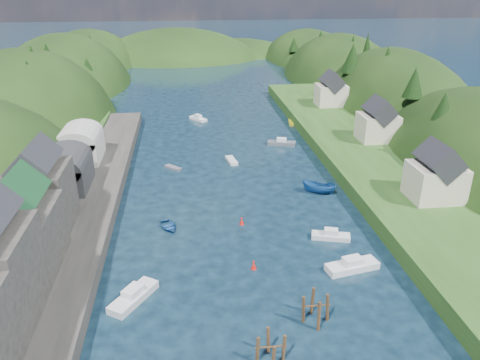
{
  "coord_description": "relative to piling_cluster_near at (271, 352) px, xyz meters",
  "views": [
    {
      "loc": [
        -7.48,
        -34.57,
        31.49
      ],
      "look_at": [
        0.0,
        28.0,
        4.0
      ],
      "focal_mm": 35.0,
      "sensor_mm": 36.0,
      "label": 1
    }
  ],
  "objects": [
    {
      "name": "hillside_left",
      "position": [
        -43.97,
        78.39,
        -9.14
      ],
      "size": [
        44.0,
        245.56,
        52.0
      ],
      "color": "black",
      "rests_on": "ground"
    },
    {
      "name": "terrace_right",
      "position": [
        26.03,
        43.39,
        0.09
      ],
      "size": [
        16.0,
        120.0,
        2.4
      ],
      "primitive_type": "cube",
      "color": "#234719",
      "rests_on": "ground"
    },
    {
      "name": "boat_sheds",
      "position": [
        -24.97,
        42.39,
        4.17
      ],
      "size": [
        7.0,
        21.0,
        7.5
      ],
      "color": "#2D2D30",
      "rests_on": "quay_left"
    },
    {
      "name": "far_hills",
      "position": [
        2.25,
        177.39,
        -11.91
      ],
      "size": [
        103.0,
        68.0,
        44.0
      ],
      "color": "black",
      "rests_on": "ground"
    },
    {
      "name": "moored_boats",
      "position": [
        -0.78,
        17.37,
        -0.4
      ],
      "size": [
        37.32,
        89.34,
        2.46
      ],
      "color": "white",
      "rests_on": "ground"
    },
    {
      "name": "channel_buoy_far",
      "position": [
        0.53,
        25.22,
        -0.63
      ],
      "size": [
        0.7,
        0.7,
        1.1
      ],
      "color": "#B6140E",
      "rests_on": "ground"
    },
    {
      "name": "hillside_right",
      "position": [
        46.03,
        78.39,
        -8.52
      ],
      "size": [
        36.0,
        245.56,
        48.0
      ],
      "color": "black",
      "rests_on": "ground"
    },
    {
      "name": "channel_buoy_near",
      "position": [
        0.61,
        14.39,
        -0.63
      ],
      "size": [
        0.7,
        0.7,
        1.1
      ],
      "color": "#B6140E",
      "rests_on": "ground"
    },
    {
      "name": "ground",
      "position": [
        1.03,
        53.39,
        -1.11
      ],
      "size": [
        600.0,
        600.0,
        0.0
      ],
      "primitive_type": "plane",
      "color": "black",
      "rests_on": "ground"
    },
    {
      "name": "hill_trees",
      "position": [
        1.79,
        69.64,
        10.06
      ],
      "size": [
        93.25,
        150.68,
        12.39
      ],
      "color": "black",
      "rests_on": "ground"
    },
    {
      "name": "right_bank_cottages",
      "position": [
        29.03,
        51.72,
        4.74
      ],
      "size": [
        9.0,
        59.24,
        8.41
      ],
      "color": "beige",
      "rests_on": "terrace_right"
    },
    {
      "name": "terrace_left_grass",
      "position": [
        -29.97,
        23.39,
        0.14
      ],
      "size": [
        12.0,
        110.0,
        2.5
      ],
      "primitive_type": "cube",
      "color": "#234719",
      "rests_on": "ground"
    },
    {
      "name": "piling_cluster_near",
      "position": [
        0.0,
        0.0,
        0.0
      ],
      "size": [
        2.83,
        2.67,
        3.35
      ],
      "color": "#382314",
      "rests_on": "ground"
    },
    {
      "name": "quay_left",
      "position": [
        -22.97,
        23.39,
        -0.11
      ],
      "size": [
        12.0,
        110.0,
        2.0
      ],
      "primitive_type": "cube",
      "color": "#2D2B28",
      "rests_on": "ground"
    },
    {
      "name": "piling_cluster_far",
      "position": [
        5.32,
        4.67,
        0.22
      ],
      "size": [
        2.91,
        2.74,
        3.79
      ],
      "color": "#382314",
      "rests_on": "ground"
    }
  ]
}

